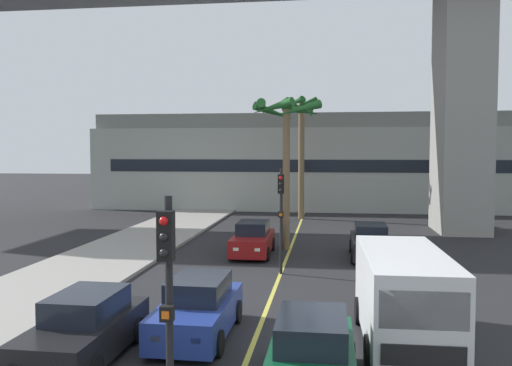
% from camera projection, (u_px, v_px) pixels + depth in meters
% --- Properties ---
extents(sidewalk_left, '(4.80, 80.00, 0.15)m').
position_uv_depth(sidewalk_left, '(17.00, 301.00, 17.11)').
color(sidewalk_left, '#9E9991').
rests_on(sidewalk_left, ground).
extents(lane_stripe_center, '(0.14, 56.00, 0.01)m').
position_uv_depth(lane_stripe_center, '(286.00, 260.00, 23.96)').
color(lane_stripe_center, '#DBCC4C').
rests_on(lane_stripe_center, ground).
extents(pier_building_backdrop, '(35.80, 8.04, 7.97)m').
position_uv_depth(pier_building_backdrop, '(307.00, 162.00, 46.24)').
color(pier_building_backdrop, '#ADB2A8').
rests_on(pier_building_backdrop, ground).
extents(car_queue_front, '(1.87, 4.12, 1.56)m').
position_uv_depth(car_queue_front, '(85.00, 329.00, 12.50)').
color(car_queue_front, black).
rests_on(car_queue_front, ground).
extents(car_queue_second, '(1.86, 4.11, 1.56)m').
position_uv_depth(car_queue_second, '(198.00, 309.00, 14.06)').
color(car_queue_second, navy).
rests_on(car_queue_second, ground).
extents(car_queue_third, '(1.85, 4.11, 1.56)m').
position_uv_depth(car_queue_third, '(312.00, 358.00, 10.73)').
color(car_queue_third, '#0C4728').
rests_on(car_queue_third, ground).
extents(car_queue_fourth, '(1.88, 4.12, 1.56)m').
position_uv_depth(car_queue_fourth, '(370.00, 243.00, 24.30)').
color(car_queue_fourth, black).
rests_on(car_queue_fourth, ground).
extents(car_queue_fifth, '(1.87, 4.12, 1.56)m').
position_uv_depth(car_queue_fifth, '(253.00, 240.00, 25.14)').
color(car_queue_fifth, maroon).
rests_on(car_queue_fifth, ground).
extents(delivery_van, '(2.23, 5.28, 2.36)m').
position_uv_depth(delivery_van, '(404.00, 295.00, 13.37)').
color(delivery_van, white).
rests_on(delivery_van, ground).
extents(traffic_light_median_near, '(0.24, 0.37, 4.20)m').
position_uv_depth(traffic_light_median_near, '(168.00, 292.00, 8.19)').
color(traffic_light_median_near, black).
rests_on(traffic_light_median_near, ground).
extents(traffic_light_median_far, '(0.24, 0.37, 4.20)m').
position_uv_depth(traffic_light_median_far, '(281.00, 206.00, 21.03)').
color(traffic_light_median_far, black).
rests_on(traffic_light_median_far, ground).
extents(palm_tree_near_median, '(3.58, 3.67, 7.46)m').
position_uv_depth(palm_tree_near_median, '(287.00, 126.00, 26.20)').
color(palm_tree_near_median, brown).
rests_on(palm_tree_near_median, ground).
extents(palm_tree_mid_median, '(2.70, 2.77, 8.84)m').
position_uv_depth(palm_tree_mid_median, '(301.00, 128.00, 38.33)').
color(palm_tree_mid_median, brown).
rests_on(palm_tree_mid_median, ground).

